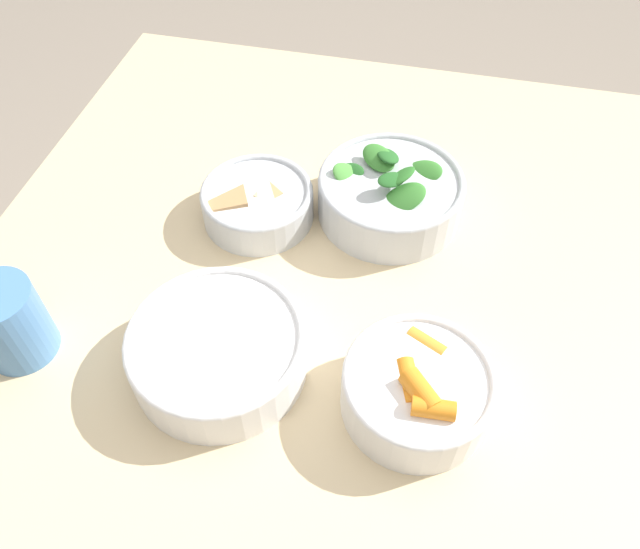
# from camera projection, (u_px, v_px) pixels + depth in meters

# --- Properties ---
(ground_plane) EXTENTS (10.00, 10.00, 0.00)m
(ground_plane) POSITION_uv_depth(u_px,v_px,m) (341.00, 517.00, 1.35)
(ground_plane) COLOR gray
(dining_table) EXTENTS (1.00, 1.05, 0.77)m
(dining_table) POSITION_uv_depth(u_px,v_px,m) (354.00, 357.00, 0.84)
(dining_table) COLOR beige
(dining_table) RESTS_ON ground_plane
(bowl_carrots) EXTENTS (0.16, 0.16, 0.07)m
(bowl_carrots) POSITION_uv_depth(u_px,v_px,m) (418.00, 389.00, 0.64)
(bowl_carrots) COLOR white
(bowl_carrots) RESTS_ON dining_table
(bowl_greens) EXTENTS (0.19, 0.19, 0.09)m
(bowl_greens) POSITION_uv_depth(u_px,v_px,m) (390.00, 194.00, 0.83)
(bowl_greens) COLOR silver
(bowl_greens) RESTS_ON dining_table
(bowl_beans_hotdog) EXTENTS (0.19, 0.19, 0.06)m
(bowl_beans_hotdog) POSITION_uv_depth(u_px,v_px,m) (218.00, 351.00, 0.68)
(bowl_beans_hotdog) COLOR white
(bowl_beans_hotdog) RESTS_ON dining_table
(bowl_cookies) EXTENTS (0.15, 0.15, 0.05)m
(bowl_cookies) POSITION_uv_depth(u_px,v_px,m) (257.00, 202.00, 0.83)
(bowl_cookies) COLOR silver
(bowl_cookies) RESTS_ON dining_table
(cup) EXTENTS (0.08, 0.08, 0.10)m
(cup) POSITION_uv_depth(u_px,v_px,m) (9.00, 322.00, 0.68)
(cup) COLOR #4C7FB7
(cup) RESTS_ON dining_table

